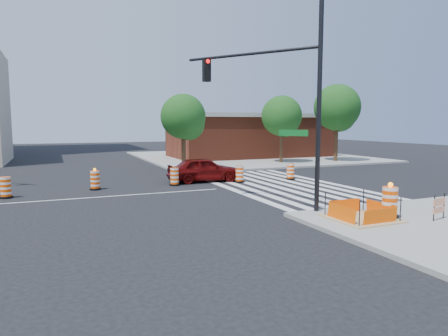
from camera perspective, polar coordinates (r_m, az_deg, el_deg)
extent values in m
plane|color=black|center=(20.29, -19.88, -4.12)|extent=(120.00, 120.00, 0.00)
cube|color=gray|center=(42.60, 3.53, 1.63)|extent=(22.00, 22.00, 0.15)
cube|color=silver|center=(22.10, 0.76, -2.89)|extent=(0.45, 13.50, 0.01)
cube|color=silver|center=(22.48, 2.86, -2.75)|extent=(0.45, 13.50, 0.01)
cube|color=silver|center=(22.88, 4.89, -2.60)|extent=(0.45, 13.50, 0.01)
cube|color=silver|center=(23.31, 6.85, -2.46)|extent=(0.45, 13.50, 0.01)
cube|color=silver|center=(23.77, 8.73, -2.32)|extent=(0.45, 13.50, 0.01)
cube|color=silver|center=(24.25, 10.54, -2.18)|extent=(0.45, 13.50, 0.01)
cube|color=silver|center=(24.76, 12.27, -2.04)|extent=(0.45, 13.50, 0.01)
cube|color=silver|center=(25.29, 13.94, -1.91)|extent=(0.45, 13.50, 0.01)
cube|color=silver|center=(20.29, -19.88, -4.10)|extent=(14.00, 0.12, 0.01)
cube|color=tan|center=(15.22, 19.01, -6.81)|extent=(2.20, 2.20, 0.05)
cube|color=#FF5905|center=(14.53, 21.43, -6.51)|extent=(1.44, 0.02, 0.55)
cube|color=#FF5905|center=(15.83, 16.85, -5.31)|extent=(1.44, 0.02, 0.55)
cube|color=#FF5905|center=(14.59, 16.40, -6.28)|extent=(0.02, 1.44, 0.55)
cube|color=#FF5905|center=(15.78, 21.48, -5.52)|extent=(0.02, 1.44, 0.55)
cylinder|color=black|center=(13.89, 18.79, -6.25)|extent=(0.04, 0.04, 0.90)
cylinder|color=black|center=(15.13, 23.90, -5.44)|extent=(0.04, 0.04, 0.90)
cylinder|color=black|center=(15.25, 14.27, -5.01)|extent=(0.04, 0.04, 0.90)
cylinder|color=black|center=(16.39, 19.30, -4.39)|extent=(0.04, 0.04, 0.90)
cube|color=maroon|center=(42.48, 3.55, 4.35)|extent=(16.00, 8.00, 4.20)
cube|color=gray|center=(42.47, 3.57, 7.45)|extent=(16.50, 8.50, 0.40)
imported|color=#570807|center=(24.56, -2.91, -0.20)|extent=(4.55, 2.05, 1.52)
cylinder|color=black|center=(15.79, 13.42, 8.53)|extent=(0.18, 0.18, 8.10)
cylinder|color=black|center=(17.23, 3.59, 15.94)|extent=(3.61, 5.03, 0.12)
cube|color=black|center=(18.24, -2.50, 13.80)|extent=(0.32, 0.28, 1.01)
sphere|color=#FF0C0C|center=(18.12, -2.30, 14.98)|extent=(0.18, 0.18, 0.18)
cube|color=#0C591E|center=(16.13, 9.90, 4.96)|extent=(0.74, 1.01, 0.25)
cylinder|color=black|center=(15.71, 22.51, -6.43)|extent=(0.67, 0.67, 0.11)
cylinder|color=#FF4F05|center=(15.60, 22.60, -4.44)|extent=(0.53, 0.53, 1.06)
sphere|color=#FF990C|center=(15.50, 22.69, -2.22)|extent=(0.18, 0.18, 0.18)
cube|color=#FF4F05|center=(16.09, 28.41, -4.26)|extent=(0.78, 0.22, 0.26)
cube|color=#FF4F05|center=(16.14, 28.35, -5.30)|extent=(0.78, 0.22, 0.20)
cylinder|color=black|center=(15.81, 27.82, -5.09)|extent=(0.04, 0.04, 0.93)
cylinder|color=black|center=(16.44, 28.91, -4.74)|extent=(0.04, 0.04, 0.93)
cylinder|color=#382314|center=(30.68, -5.81, 3.07)|extent=(0.33, 0.33, 3.65)
sphere|color=#134214|center=(30.64, -5.86, 7.33)|extent=(3.42, 3.42, 3.42)
sphere|color=#134214|center=(31.08, -5.10, 6.27)|extent=(2.51, 2.51, 2.51)
sphere|color=#134214|center=(30.32, -6.48, 6.69)|extent=(2.28, 2.28, 2.28)
cylinder|color=#382314|center=(35.72, 8.18, 3.60)|extent=(0.28, 0.28, 3.78)
sphere|color=#134214|center=(35.69, 8.24, 7.39)|extent=(3.55, 3.55, 3.55)
sphere|color=#134214|center=(36.14, 8.61, 6.44)|extent=(2.60, 2.60, 2.60)
sphere|color=#134214|center=(35.35, 7.89, 6.84)|extent=(2.37, 2.37, 2.37)
cylinder|color=#382314|center=(38.24, 15.73, 4.14)|extent=(0.35, 0.35, 4.50)
sphere|color=#134214|center=(38.25, 15.85, 8.35)|extent=(4.22, 4.22, 4.22)
sphere|color=#134214|center=(38.82, 16.15, 7.26)|extent=(3.09, 3.09, 3.09)
sphere|color=#134214|center=(37.79, 15.52, 7.74)|extent=(2.81, 2.81, 2.81)
cylinder|color=black|center=(21.83, -28.66, -3.67)|extent=(0.60, 0.60, 0.10)
cylinder|color=#FF4F05|center=(21.76, -28.73, -2.37)|extent=(0.48, 0.48, 0.95)
cylinder|color=black|center=(22.66, -17.90, -2.86)|extent=(0.60, 0.60, 0.10)
cylinder|color=#FF4F05|center=(22.59, -17.94, -1.61)|extent=(0.48, 0.48, 0.95)
sphere|color=#FF990C|center=(22.53, -17.99, -0.22)|extent=(0.16, 0.16, 0.16)
cylinder|color=black|center=(23.24, -7.07, -2.38)|extent=(0.60, 0.60, 0.10)
cylinder|color=#FF4F05|center=(23.17, -7.08, -1.16)|extent=(0.48, 0.48, 0.95)
cylinder|color=black|center=(24.28, 2.25, -1.96)|extent=(0.60, 0.60, 0.10)
cylinder|color=#FF4F05|center=(24.21, 2.25, -0.79)|extent=(0.48, 0.48, 0.95)
cylinder|color=black|center=(25.90, 9.46, -1.52)|extent=(0.60, 0.60, 0.10)
cylinder|color=#FF4F05|center=(25.84, 9.48, -0.43)|extent=(0.48, 0.48, 0.95)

